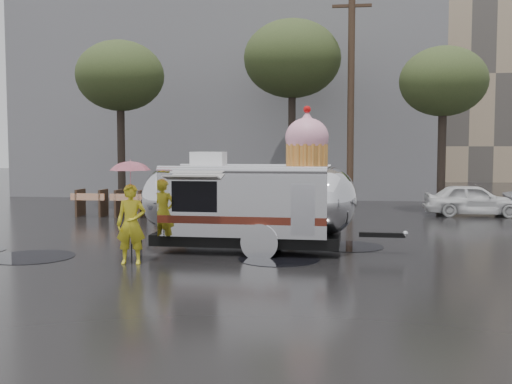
# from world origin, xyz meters

# --- Properties ---
(ground) EXTENTS (120.00, 120.00, 0.00)m
(ground) POSITION_xyz_m (0.00, 0.00, 0.00)
(ground) COLOR black
(ground) RESTS_ON ground
(puddles) EXTENTS (10.68, 9.33, 0.01)m
(puddles) POSITION_xyz_m (-3.66, 0.17, 0.01)
(puddles) COLOR black
(puddles) RESTS_ON ground
(grey_building) EXTENTS (22.00, 12.00, 13.00)m
(grey_building) POSITION_xyz_m (-4.00, 24.00, 6.50)
(grey_building) COLOR slate
(grey_building) RESTS_ON ground
(utility_pole) EXTENTS (1.60, 0.28, 9.00)m
(utility_pole) POSITION_xyz_m (2.50, 14.00, 4.62)
(utility_pole) COLOR #473323
(utility_pole) RESTS_ON ground
(tree_left) EXTENTS (3.64, 3.64, 6.95)m
(tree_left) POSITION_xyz_m (-7.00, 13.00, 5.48)
(tree_left) COLOR #382D26
(tree_left) RESTS_ON ground
(tree_mid) EXTENTS (4.20, 4.20, 8.03)m
(tree_mid) POSITION_xyz_m (0.00, 15.00, 6.34)
(tree_mid) COLOR #382D26
(tree_mid) RESTS_ON ground
(tree_right) EXTENTS (3.36, 3.36, 6.42)m
(tree_right) POSITION_xyz_m (6.00, 13.00, 5.06)
(tree_right) COLOR #382D26
(tree_right) RESTS_ON ground
(barricade_row) EXTENTS (4.30, 0.80, 1.00)m
(barricade_row) POSITION_xyz_m (-5.55, 9.96, 0.52)
(barricade_row) COLOR #473323
(barricade_row) RESTS_ON ground
(airstream_trailer) EXTENTS (6.71, 2.58, 3.61)m
(airstream_trailer) POSITION_xyz_m (-0.10, 3.44, 1.27)
(airstream_trailer) COLOR silver
(airstream_trailer) RESTS_ON ground
(person_left) EXTENTS (0.68, 0.49, 1.75)m
(person_left) POSITION_xyz_m (-2.43, 1.34, 0.87)
(person_left) COLOR yellow
(person_left) RESTS_ON ground
(umbrella_pink) EXTENTS (1.07, 1.07, 2.28)m
(umbrella_pink) POSITION_xyz_m (-2.43, 1.34, 1.91)
(umbrella_pink) COLOR pink
(umbrella_pink) RESTS_ON ground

